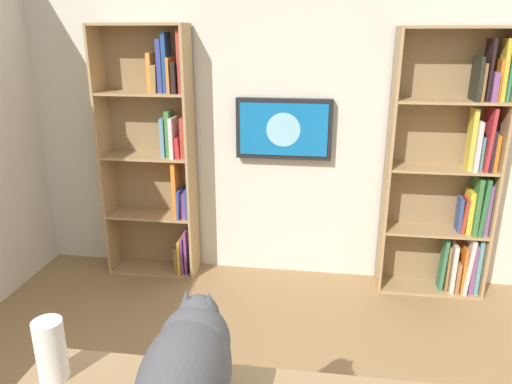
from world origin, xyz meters
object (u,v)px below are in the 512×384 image
at_px(bookshelf_left, 455,178).
at_px(cat, 188,366).
at_px(bookshelf_right, 158,152).
at_px(wall_mounted_tv, 284,129).
at_px(paper_towel_roll, 51,350).

bearing_deg(bookshelf_left, cat, 59.49).
height_order(bookshelf_left, bookshelf_right, bookshelf_right).
relative_size(bookshelf_right, wall_mounted_tv, 2.71).
bearing_deg(wall_mounted_tv, cat, 87.95).
xyz_separation_m(bookshelf_left, paper_towel_roll, (1.99, 2.33, -0.06)).
bearing_deg(wall_mounted_tv, bookshelf_right, 4.47).
relative_size(wall_mounted_tv, cat, 1.16).
xyz_separation_m(bookshelf_right, wall_mounted_tv, (-1.04, -0.08, 0.21)).
relative_size(bookshelf_left, bookshelf_right, 0.99).
bearing_deg(bookshelf_right, cat, 111.21).
bearing_deg(bookshelf_right, paper_towel_roll, 99.43).
height_order(bookshelf_right, wall_mounted_tv, bookshelf_right).
height_order(bookshelf_left, paper_towel_roll, bookshelf_left).
bearing_deg(paper_towel_roll, wall_mounted_tv, -105.02).
distance_m(bookshelf_right, paper_towel_roll, 2.37).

